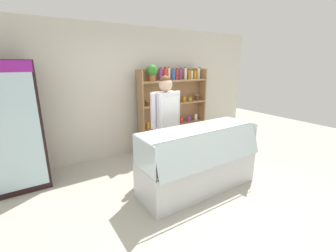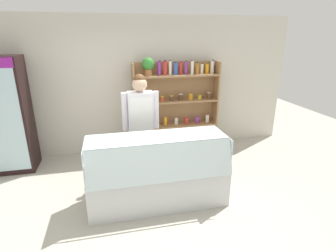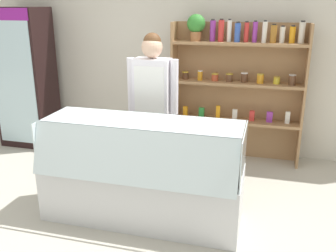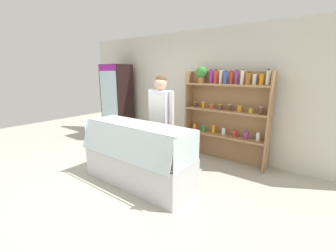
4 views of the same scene
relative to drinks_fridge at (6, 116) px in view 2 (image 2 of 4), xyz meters
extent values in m
plane|color=#B7B2A3|center=(2.17, -1.63, -1.00)|extent=(12.00, 12.00, 0.00)
cube|color=beige|center=(2.17, 0.49, 0.35)|extent=(6.80, 0.10, 2.70)
cube|color=black|center=(0.00, 0.01, 0.00)|extent=(0.74, 0.55, 2.01)
cube|color=silver|center=(0.00, -0.27, 0.00)|extent=(0.66, 0.01, 1.81)
cylinder|color=purple|center=(0.00, -0.21, -0.66)|extent=(0.06, 0.06, 0.20)
cylinder|color=purple|center=(0.21, -0.21, -0.68)|extent=(0.05, 0.05, 0.15)
cylinder|color=silver|center=(0.00, -0.21, -0.13)|extent=(0.06, 0.06, 0.17)
cylinder|color=orange|center=(0.21, -0.21, -0.11)|extent=(0.05, 0.05, 0.21)
cylinder|color=red|center=(0.21, -0.21, 0.41)|extent=(0.06, 0.06, 0.18)
cube|color=#9E754C|center=(3.06, 0.30, -0.09)|extent=(1.72, 0.02, 1.83)
cube|color=#9E754C|center=(2.22, 0.16, -0.09)|extent=(0.03, 0.28, 1.83)
cube|color=#9E754C|center=(3.91, 0.16, -0.09)|extent=(0.03, 0.28, 1.83)
cube|color=#9E754C|center=(3.06, 0.16, -0.46)|extent=(1.66, 0.28, 0.04)
cube|color=#9E754C|center=(3.06, 0.16, 0.06)|extent=(1.66, 0.28, 0.04)
cube|color=#9E754C|center=(3.06, 0.16, 0.57)|extent=(1.66, 0.28, 0.04)
cylinder|color=#996038|center=(2.51, 0.16, 0.65)|extent=(0.14, 0.14, 0.12)
sphere|color=#31802D|center=(2.51, 0.16, 0.81)|extent=(0.24, 0.24, 0.24)
cylinder|color=purple|center=(2.72, 0.18, 0.72)|extent=(0.07, 0.07, 0.26)
cylinder|color=black|center=(2.72, 0.16, 0.85)|extent=(0.05, 0.05, 0.02)
cylinder|color=red|center=(2.83, 0.15, 0.72)|extent=(0.07, 0.07, 0.27)
cylinder|color=black|center=(2.83, 0.16, 0.86)|extent=(0.05, 0.05, 0.02)
cylinder|color=silver|center=(2.93, 0.16, 0.72)|extent=(0.06, 0.06, 0.26)
cylinder|color=black|center=(2.93, 0.16, 0.86)|extent=(0.04, 0.04, 0.02)
cylinder|color=#3356B2|center=(3.04, 0.14, 0.70)|extent=(0.07, 0.07, 0.23)
cylinder|color=black|center=(3.04, 0.16, 0.83)|extent=(0.05, 0.05, 0.02)
cylinder|color=red|center=(3.15, 0.17, 0.71)|extent=(0.06, 0.06, 0.24)
cylinder|color=black|center=(3.15, 0.16, 0.83)|extent=(0.04, 0.04, 0.02)
cylinder|color=purple|center=(3.25, 0.17, 0.71)|extent=(0.06, 0.06, 0.25)
cylinder|color=black|center=(3.25, 0.16, 0.84)|extent=(0.04, 0.04, 0.02)
cylinder|color=silver|center=(3.37, 0.13, 0.71)|extent=(0.06, 0.06, 0.25)
cylinder|color=black|center=(3.37, 0.16, 0.85)|extent=(0.04, 0.04, 0.02)
cylinder|color=#9E6623|center=(3.47, 0.13, 0.69)|extent=(0.08, 0.08, 0.21)
cylinder|color=black|center=(3.47, 0.16, 0.81)|extent=(0.05, 0.05, 0.02)
cylinder|color=silver|center=(3.58, 0.17, 0.68)|extent=(0.07, 0.07, 0.20)
cylinder|color=black|center=(3.58, 0.16, 0.79)|extent=(0.04, 0.04, 0.02)
cylinder|color=orange|center=(3.70, 0.19, 0.69)|extent=(0.07, 0.07, 0.20)
cylinder|color=black|center=(3.70, 0.16, 0.79)|extent=(0.05, 0.05, 0.02)
cylinder|color=silver|center=(3.80, 0.19, 0.71)|extent=(0.08, 0.08, 0.25)
cylinder|color=black|center=(3.80, 0.16, 0.85)|extent=(0.05, 0.05, 0.02)
cylinder|color=brown|center=(2.38, 0.18, 0.12)|extent=(0.08, 0.08, 0.09)
cylinder|color=gold|center=(2.38, 0.16, 0.17)|extent=(0.08, 0.08, 0.01)
cylinder|color=orange|center=(2.58, 0.16, 0.13)|extent=(0.06, 0.06, 0.12)
cylinder|color=silver|center=(2.58, 0.16, 0.20)|extent=(0.07, 0.07, 0.01)
cylinder|color=#BF4C2D|center=(2.78, 0.17, 0.12)|extent=(0.09, 0.09, 0.09)
cylinder|color=gold|center=(2.78, 0.16, 0.17)|extent=(0.09, 0.09, 0.01)
cylinder|color=brown|center=(2.96, 0.16, 0.12)|extent=(0.09, 0.09, 0.10)
cylinder|color=gold|center=(2.96, 0.16, 0.18)|extent=(0.09, 0.09, 0.01)
cylinder|color=brown|center=(3.16, 0.18, 0.13)|extent=(0.09, 0.09, 0.12)
cylinder|color=silver|center=(3.16, 0.16, 0.20)|extent=(0.09, 0.09, 0.01)
cylinder|color=orange|center=(3.36, 0.16, 0.13)|extent=(0.09, 0.09, 0.11)
cylinder|color=gold|center=(3.36, 0.16, 0.19)|extent=(0.09, 0.09, 0.01)
cylinder|color=yellow|center=(3.56, 0.18, 0.12)|extent=(0.08, 0.08, 0.08)
cylinder|color=gold|center=(3.56, 0.16, 0.16)|extent=(0.08, 0.08, 0.01)
cylinder|color=brown|center=(3.75, 0.14, 0.13)|extent=(0.09, 0.09, 0.12)
cylinder|color=silver|center=(3.75, 0.16, 0.20)|extent=(0.09, 0.09, 0.01)
cube|color=orange|center=(2.38, 0.16, -0.37)|extent=(0.06, 0.04, 0.13)
cube|color=#2D8C38|center=(2.61, 0.16, -0.37)|extent=(0.07, 0.04, 0.13)
cube|color=orange|center=(2.84, 0.16, -0.35)|extent=(0.06, 0.04, 0.17)
cube|color=silver|center=(3.06, 0.16, -0.37)|extent=(0.07, 0.04, 0.14)
cube|color=red|center=(3.29, 0.16, -0.37)|extent=(0.07, 0.04, 0.14)
cube|color=purple|center=(3.52, 0.16, -0.37)|extent=(0.08, 0.04, 0.14)
cube|color=silver|center=(3.74, 0.16, -0.36)|extent=(0.06, 0.04, 0.16)
cube|color=silver|center=(2.34, -1.57, -0.73)|extent=(1.93, 0.68, 0.55)
cube|color=white|center=(2.34, -1.57, -0.43)|extent=(1.87, 0.62, 0.03)
cube|color=silver|center=(2.34, -1.90, -0.23)|extent=(1.89, 0.16, 0.47)
cube|color=silver|center=(2.34, -1.52, 0.00)|extent=(1.89, 0.52, 0.01)
cube|color=silver|center=(1.39, -1.57, -0.23)|extent=(0.01, 0.64, 0.45)
cube|color=silver|center=(3.30, -1.57, -0.23)|extent=(0.01, 0.64, 0.45)
cube|color=beige|center=(1.59, -1.49, -0.39)|extent=(0.16, 0.11, 0.06)
cube|color=white|center=(1.59, -1.70, -0.39)|extent=(0.05, 0.03, 0.02)
cube|color=beige|center=(1.89, -1.49, -0.40)|extent=(0.17, 0.13, 0.05)
cube|color=white|center=(1.89, -1.70, -0.39)|extent=(0.05, 0.03, 0.02)
cube|color=tan|center=(2.19, -1.49, -0.39)|extent=(0.16, 0.11, 0.05)
cube|color=white|center=(2.19, -1.70, -0.39)|extent=(0.05, 0.03, 0.02)
cube|color=tan|center=(2.49, -1.49, -0.40)|extent=(0.17, 0.11, 0.05)
cube|color=white|center=(2.49, -1.70, -0.39)|extent=(0.05, 0.03, 0.02)
cube|color=tan|center=(2.80, -1.49, -0.39)|extent=(0.17, 0.14, 0.06)
cube|color=white|center=(2.80, -1.70, -0.39)|extent=(0.05, 0.03, 0.02)
cube|color=tan|center=(3.10, -1.49, -0.39)|extent=(0.16, 0.11, 0.06)
cube|color=white|center=(3.10, -1.70, -0.39)|extent=(0.05, 0.03, 0.02)
cylinder|color=#C1706B|center=(1.56, -1.68, -0.36)|extent=(0.16, 0.13, 0.12)
cylinder|color=#C1706B|center=(1.78, -1.68, -0.35)|extent=(0.19, 0.16, 0.15)
cylinder|color=white|center=(2.83, -1.66, -0.32)|extent=(0.07, 0.07, 0.20)
cylinder|color=white|center=(2.93, -1.66, -0.31)|extent=(0.07, 0.07, 0.22)
cylinder|color=#383D51|center=(2.13, -0.82, -0.60)|extent=(0.13, 0.13, 0.81)
cylinder|color=#383D51|center=(2.31, -0.82, -0.60)|extent=(0.13, 0.13, 0.81)
cube|color=white|center=(2.22, -0.82, 0.15)|extent=(0.40, 0.24, 0.67)
cube|color=white|center=(2.22, -0.94, -0.21)|extent=(0.34, 0.01, 1.26)
cylinder|color=white|center=(1.97, -0.82, 0.18)|extent=(0.09, 0.09, 0.60)
cylinder|color=white|center=(2.47, -0.82, 0.18)|extent=(0.09, 0.09, 0.60)
sphere|color=#D8AD8E|center=(2.22, -0.82, 0.60)|extent=(0.23, 0.23, 0.23)
sphere|color=brown|center=(2.22, -0.81, 0.66)|extent=(0.20, 0.20, 0.20)
camera|label=1|loc=(0.16, -4.04, 0.96)|focal=24.00mm
camera|label=2|loc=(1.75, -4.81, 1.30)|focal=28.00mm
camera|label=3|loc=(3.45, -4.72, 1.06)|focal=40.00mm
camera|label=4|loc=(4.85, -4.02, 0.82)|focal=24.00mm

